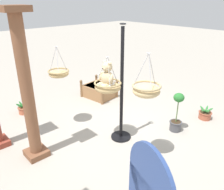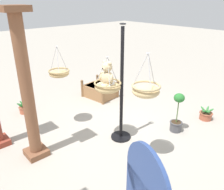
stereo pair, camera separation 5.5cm
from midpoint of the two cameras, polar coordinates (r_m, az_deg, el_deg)
ground_plane at (r=5.41m, az=0.92°, el=-9.32°), size 40.00×40.00×0.00m
display_pole_central at (r=4.86m, az=2.67°, el=-2.89°), size 0.44×0.44×2.48m
hanging_basket_with_teddy at (r=4.61m, az=-0.75°, el=2.18°), size 0.56×0.56×0.73m
teddy_bear at (r=4.52m, az=-1.00°, el=4.85°), size 0.36×0.32×0.53m
hanging_basket_left_high at (r=3.96m, az=8.86°, el=1.21°), size 0.50×0.50×0.77m
hanging_basket_right_low at (r=5.32m, az=-12.79°, el=5.39°), size 0.48×0.48×0.70m
greenhouse_pillar_far_back at (r=4.32m, az=-20.13°, el=0.59°), size 0.42×0.42×2.81m
wooden_planter_box at (r=7.19m, az=-2.80°, el=1.15°), size 1.05×0.90×0.56m
potted_plant_fern_front at (r=5.49m, az=16.22°, el=-4.96°), size 0.30×0.30×0.95m
potted_plant_tall_leafy at (r=6.39m, az=22.64°, el=-4.58°), size 0.35×0.39×0.33m
potted_plant_bushy_green at (r=6.64m, az=-20.85°, el=-3.14°), size 0.39×0.37×0.33m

